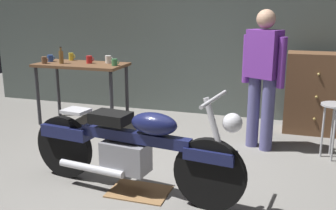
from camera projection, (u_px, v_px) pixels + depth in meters
name	position (u px, v px, depth m)	size (l,w,h in m)	color
ground_plane	(150.00, 187.00, 3.75)	(12.00, 12.00, 0.00)	gray
back_wall	(212.00, 16.00, 5.95)	(8.00, 0.12, 3.10)	#56605B
workbench	(82.00, 71.00, 5.62)	(1.30, 0.64, 0.90)	brown
motorcycle	(132.00, 147.00, 3.56)	(2.18, 0.62, 1.00)	black
person_standing	(263.00, 74.00, 4.58)	(0.51, 0.37, 1.67)	#555489
shop_stool	(335.00, 116.00, 4.37)	(0.32, 0.32, 0.64)	#B2B2B7
wooden_dresser	(316.00, 93.00, 5.28)	(0.80, 0.47, 1.10)	brown
drip_tray	(139.00, 191.00, 3.65)	(0.56, 0.40, 0.01)	olive
mug_yellow_tall	(71.00, 57.00, 5.89)	(0.11, 0.07, 0.11)	yellow
mug_blue_enamel	(50.00, 58.00, 5.76)	(0.12, 0.08, 0.10)	#2D51AD
mug_red_diner	(89.00, 60.00, 5.58)	(0.12, 0.08, 0.11)	red
mug_green_speckled	(115.00, 62.00, 5.36)	(0.11, 0.08, 0.09)	#3D7F4C
mug_brown_stoneware	(44.00, 60.00, 5.57)	(0.11, 0.08, 0.10)	brown
mug_white_ceramic	(108.00, 59.00, 5.60)	(0.12, 0.09, 0.11)	white
bottle	(61.00, 57.00, 5.55)	(0.06, 0.06, 0.24)	olive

